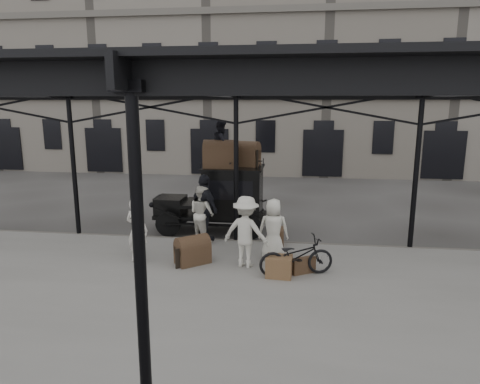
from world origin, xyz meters
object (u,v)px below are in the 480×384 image
(porter_official, at_px, (205,208))
(steamer_trunk_roof_near, at_px, (220,156))
(porter_left, at_px, (137,230))
(steamer_trunk_platform, at_px, (193,252))
(bicycle, at_px, (296,256))
(taxi, at_px, (224,196))

(porter_official, height_order, steamer_trunk_roof_near, steamer_trunk_roof_near)
(porter_left, distance_m, steamer_trunk_platform, 1.53)
(steamer_trunk_roof_near, bearing_deg, steamer_trunk_platform, -96.12)
(porter_official, distance_m, steamer_trunk_roof_near, 1.84)
(steamer_trunk_platform, bearing_deg, bicycle, -48.52)
(taxi, relative_size, steamer_trunk_roof_near, 3.71)
(porter_official, xyz_separation_m, bicycle, (2.68, -2.25, -0.53))
(bicycle, distance_m, steamer_trunk_roof_near, 4.62)
(porter_left, height_order, steamer_trunk_roof_near, steamer_trunk_roof_near)
(taxi, bearing_deg, bicycle, -57.33)
(taxi, distance_m, bicycle, 4.40)
(taxi, bearing_deg, porter_left, -117.16)
(steamer_trunk_roof_near, distance_m, steamer_trunk_platform, 3.66)
(porter_left, bearing_deg, porter_official, -109.52)
(taxi, xyz_separation_m, steamer_trunk_roof_near, (-0.08, -0.25, 1.34))
(porter_left, distance_m, bicycle, 4.08)
(porter_left, bearing_deg, steamer_trunk_platform, -161.56)
(bicycle, bearing_deg, taxi, 15.70)
(bicycle, relative_size, steamer_trunk_platform, 2.15)
(porter_left, xyz_separation_m, steamer_trunk_roof_near, (1.61, 3.06, 1.55))
(bicycle, distance_m, steamer_trunk_platform, 2.66)
(porter_left, bearing_deg, steamer_trunk_roof_near, -101.41)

